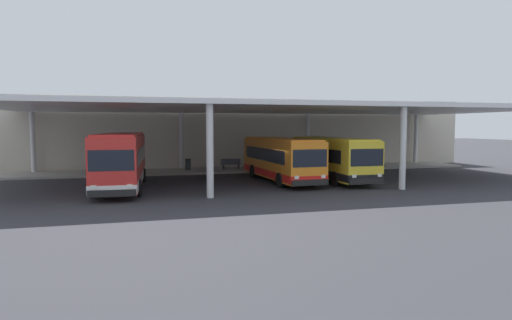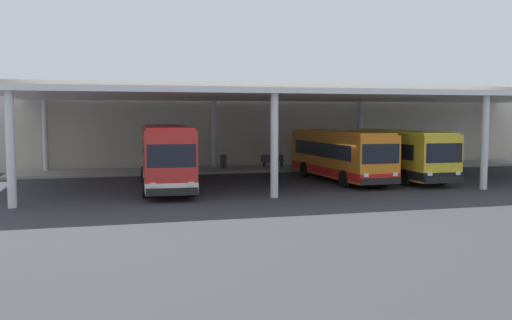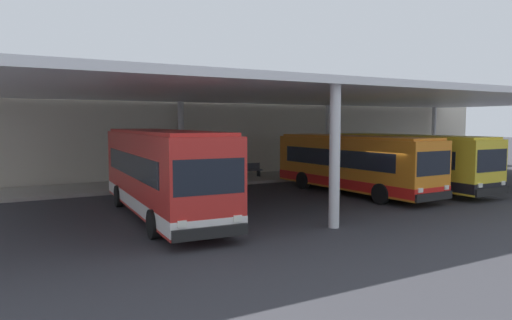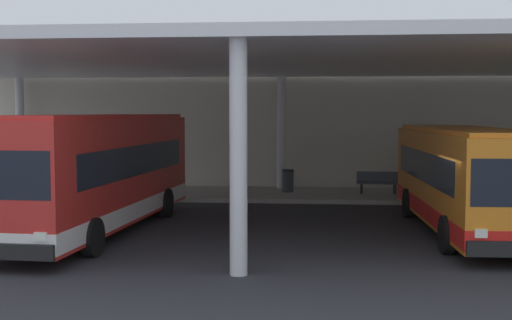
# 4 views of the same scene
# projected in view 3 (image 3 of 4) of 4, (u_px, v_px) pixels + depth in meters

# --- Properties ---
(ground_plane) EXTENTS (200.00, 200.00, 0.00)m
(ground_plane) POSITION_uv_depth(u_px,v_px,m) (401.00, 203.00, 22.44)
(ground_plane) COLOR #333338
(platform_kerb) EXTENTS (42.00, 4.50, 0.18)m
(platform_kerb) POSITION_uv_depth(u_px,v_px,m) (274.00, 177.00, 32.62)
(platform_kerb) COLOR #A39E93
(platform_kerb) RESTS_ON ground
(station_building_facade) EXTENTS (48.00, 1.60, 6.73)m
(station_building_facade) POSITION_uv_depth(u_px,v_px,m) (251.00, 129.00, 35.17)
(station_building_facade) COLOR beige
(station_building_facade) RESTS_ON ground
(canopy_shelter) EXTENTS (40.00, 17.00, 5.55)m
(canopy_shelter) POSITION_uv_depth(u_px,v_px,m) (331.00, 98.00, 26.78)
(canopy_shelter) COLOR silver
(canopy_shelter) RESTS_ON ground
(bus_nearest_bay) EXTENTS (3.16, 11.45, 3.57)m
(bus_nearest_bay) POSITION_uv_depth(u_px,v_px,m) (162.00, 172.00, 19.06)
(bus_nearest_bay) COLOR red
(bus_nearest_bay) RESTS_ON ground
(bus_second_bay) EXTENTS (2.98, 10.61, 3.17)m
(bus_second_bay) POSITION_uv_depth(u_px,v_px,m) (353.00, 163.00, 25.34)
(bus_second_bay) COLOR orange
(bus_second_bay) RESTS_ON ground
(bus_middle_bay) EXTENTS (2.76, 10.54, 3.17)m
(bus_middle_bay) POSITION_uv_depth(u_px,v_px,m) (408.00, 161.00, 26.97)
(bus_middle_bay) COLOR yellow
(bus_middle_bay) RESTS_ON ground
(bench_waiting) EXTENTS (1.80, 0.45, 0.92)m
(bench_waiting) POSITION_uv_depth(u_px,v_px,m) (249.00, 170.00, 31.69)
(bench_waiting) COLOR #4C515B
(bench_waiting) RESTS_ON platform_kerb
(trash_bin) EXTENTS (0.52, 0.52, 0.98)m
(trash_bin) POSITION_uv_depth(u_px,v_px,m) (196.00, 172.00, 29.90)
(trash_bin) COLOR #33383D
(trash_bin) RESTS_ON platform_kerb
(banner_sign) EXTENTS (0.70, 0.12, 3.20)m
(banner_sign) POSITION_uv_depth(u_px,v_px,m) (117.00, 156.00, 26.39)
(banner_sign) COLOR #B2B2B7
(banner_sign) RESTS_ON platform_kerb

